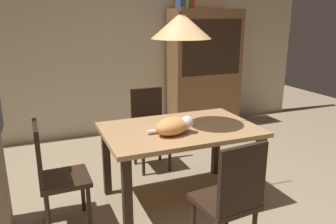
{
  "coord_description": "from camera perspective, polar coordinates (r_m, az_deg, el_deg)",
  "views": [
    {
      "loc": [
        -1.12,
        -2.27,
        1.73
      ],
      "look_at": [
        0.03,
        0.58,
        0.85
      ],
      "focal_mm": 35.52,
      "sensor_mm": 36.0,
      "label": 1
    }
  ],
  "objects": [
    {
      "name": "book_yellow_short",
      "position": [
        5.05,
        2.85,
        18.34
      ],
      "size": [
        0.04,
        0.2,
        0.18
      ],
      "primitive_type": "cube",
      "color": "gold",
      "rests_on": "hutch_bookcase"
    },
    {
      "name": "pendant_lamp",
      "position": [
        2.9,
        2.28,
        14.68
      ],
      "size": [
        0.52,
        0.52,
        1.3
      ],
      "color": "#E0A86B"
    },
    {
      "name": "back_wall",
      "position": [
        5.05,
        -9.34,
        12.6
      ],
      "size": [
        6.4,
        0.1,
        2.9
      ],
      "primitive_type": "cube",
      "color": "beige",
      "rests_on": "ground"
    },
    {
      "name": "hutch_bookcase",
      "position": [
        5.27,
        6.25,
        6.72
      ],
      "size": [
        1.12,
        0.45,
        1.85
      ],
      "color": "brown",
      "rests_on": "ground"
    },
    {
      "name": "dining_table",
      "position": [
        3.09,
        2.07,
        -4.46
      ],
      "size": [
        1.4,
        0.9,
        0.75
      ],
      "color": "tan",
      "rests_on": "ground"
    },
    {
      "name": "chair_near_front",
      "position": [
        2.45,
        10.82,
        -14.03
      ],
      "size": [
        0.44,
        0.44,
        0.93
      ],
      "color": "black",
      "rests_on": "ground"
    },
    {
      "name": "chair_far_back",
      "position": [
        3.91,
        -3.19,
        -2.18
      ],
      "size": [
        0.4,
        0.4,
        0.93
      ],
      "color": "black",
      "rests_on": "ground"
    },
    {
      "name": "book_blue_wide",
      "position": [
        5.03,
        2.15,
        18.7
      ],
      "size": [
        0.06,
        0.24,
        0.24
      ],
      "primitive_type": "cube",
      "color": "#384C93",
      "rests_on": "hutch_bookcase"
    },
    {
      "name": "cat_sleeping",
      "position": [
        2.87,
        1.03,
        -2.34
      ],
      "size": [
        0.41,
        0.32,
        0.16
      ],
      "color": "#E59951",
      "rests_on": "dining_table"
    },
    {
      "name": "ground",
      "position": [
        3.06,
        3.77,
        -18.4
      ],
      "size": [
        10.0,
        10.0,
        0.0
      ],
      "primitive_type": "plane",
      "color": "#998466"
    },
    {
      "name": "chair_left_side",
      "position": [
        2.91,
        -19.02,
        -9.67
      ],
      "size": [
        0.41,
        0.41,
        0.93
      ],
      "color": "black",
      "rests_on": "ground"
    }
  ]
}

